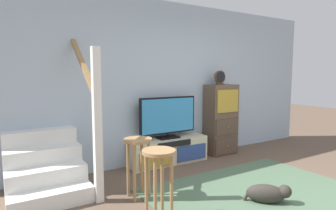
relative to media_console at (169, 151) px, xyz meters
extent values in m
cube|color=#A8BCD1|center=(0.30, 0.27, 1.14)|extent=(6.40, 0.12, 2.70)
cube|color=#4C664C|center=(0.30, -1.59, -0.21)|extent=(2.60, 1.80, 0.01)
cube|color=beige|center=(0.00, 0.01, 0.00)|extent=(1.37, 0.36, 0.43)
cube|color=#B79333|center=(-0.34, -0.18, -0.03)|extent=(0.57, 0.02, 0.26)
cube|color=#2D4784|center=(0.34, -0.18, -0.03)|extent=(0.57, 0.02, 0.26)
cube|color=black|center=(0.00, -0.18, 0.16)|extent=(0.62, 0.02, 0.09)
cube|color=black|center=(0.00, 0.03, 0.23)|extent=(0.36, 0.22, 0.02)
cylinder|color=black|center=(0.00, 0.03, 0.27)|extent=(0.05, 0.05, 0.06)
cube|color=black|center=(0.00, 0.03, 0.60)|extent=(1.04, 0.05, 0.61)
cube|color=#338CCC|center=(0.00, 0.00, 0.60)|extent=(0.99, 0.01, 0.56)
cube|color=brown|center=(1.15, 0.02, 0.44)|extent=(0.58, 0.34, 1.30)
cube|color=#4E3C2F|center=(1.15, -0.16, -0.03)|extent=(0.53, 0.02, 0.30)
sphere|color=olive|center=(1.15, -0.18, -0.03)|extent=(0.03, 0.03, 0.03)
cube|color=#4E3C2F|center=(1.15, -0.16, 0.32)|extent=(0.53, 0.02, 0.30)
sphere|color=olive|center=(1.15, -0.18, 0.32)|extent=(0.03, 0.03, 0.03)
cube|color=#B79333|center=(1.15, -0.16, 0.79)|extent=(0.49, 0.02, 0.41)
cube|color=#4C3823|center=(1.09, 0.00, 1.10)|extent=(0.14, 0.08, 0.02)
cylinder|color=brown|center=(1.09, 0.00, 1.23)|extent=(0.23, 0.04, 0.23)
cylinder|color=black|center=(1.09, -0.03, 1.23)|extent=(0.20, 0.01, 0.20)
cube|color=white|center=(-1.95, -0.66, -0.12)|extent=(0.90, 0.26, 0.19)
cube|color=white|center=(-1.95, -0.40, -0.02)|extent=(0.90, 0.26, 0.38)
cube|color=white|center=(-1.95, -0.14, 0.07)|extent=(0.90, 0.26, 0.57)
cube|color=white|center=(-1.95, 0.12, 0.17)|extent=(0.90, 0.26, 0.76)
cube|color=white|center=(-1.95, 0.38, 0.26)|extent=(0.90, 0.26, 0.95)
cube|color=white|center=(-1.45, -0.79, 0.69)|extent=(0.09, 0.09, 1.80)
cube|color=#9E7547|center=(-1.45, -0.14, 1.49)|extent=(0.06, 1.33, 0.99)
cylinder|color=#A37A4C|center=(-1.16, -1.63, 0.14)|extent=(0.04, 0.04, 0.70)
cylinder|color=#A37A4C|center=(-0.97, -1.63, 0.14)|extent=(0.04, 0.04, 0.70)
cylinder|color=#A37A4C|center=(-1.16, -1.44, 0.14)|extent=(0.04, 0.04, 0.70)
cylinder|color=#A37A4C|center=(-0.97, -1.44, 0.14)|extent=(0.04, 0.04, 0.70)
cylinder|color=#A37A4C|center=(-1.07, -1.54, 0.51)|extent=(0.34, 0.34, 0.03)
cylinder|color=#A37A4C|center=(-1.10, -1.02, 0.13)|extent=(0.04, 0.04, 0.69)
cylinder|color=#A37A4C|center=(-0.91, -1.02, 0.13)|extent=(0.04, 0.04, 0.69)
cylinder|color=#A37A4C|center=(-1.10, -0.83, 0.13)|extent=(0.04, 0.04, 0.69)
cylinder|color=#A37A4C|center=(-0.91, -0.83, 0.13)|extent=(0.04, 0.04, 0.69)
cylinder|color=#A37A4C|center=(-1.00, -0.93, 0.50)|extent=(0.34, 0.34, 0.03)
ellipsoid|color=#332D28|center=(0.19, -1.84, -0.10)|extent=(0.46, 0.45, 0.22)
sphere|color=#332D28|center=(0.34, -1.98, -0.06)|extent=(0.15, 0.15, 0.15)
cylinder|color=#332D28|center=(0.04, -1.70, -0.14)|extent=(0.10, 0.09, 0.16)
camera|label=1|loc=(-2.43, -3.94, 1.28)|focal=30.36mm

